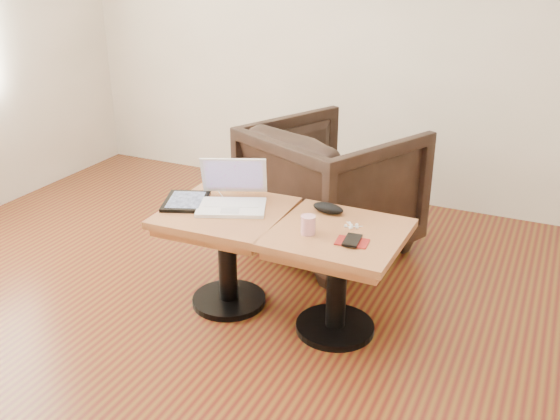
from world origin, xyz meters
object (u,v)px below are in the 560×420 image
at_px(side_table_left, 227,234).
at_px(side_table_right, 338,257).
at_px(striped_cup, 308,225).
at_px(laptop, 232,197).
at_px(armchair, 331,188).

height_order(side_table_left, side_table_right, same).
bearing_deg(striped_cup, laptop, 162.62).
relative_size(side_table_right, striped_cup, 6.87).
bearing_deg(laptop, side_table_right, -29.35).
relative_size(side_table_right, laptop, 1.38).
height_order(side_table_left, striped_cup, striped_cup).
bearing_deg(side_table_left, armchair, 71.55).
bearing_deg(side_table_right, laptop, 174.70).
relative_size(laptop, striped_cup, 4.98).
bearing_deg(side_table_right, armchair, 113.54).
distance_m(side_table_left, striped_cup, 0.51).
bearing_deg(side_table_right, side_table_left, -179.15).
height_order(side_table_right, armchair, armchair).
xyz_separation_m(laptop, armchair, (0.24, 0.76, -0.18)).
xyz_separation_m(side_table_right, laptop, (-0.58, 0.06, 0.18)).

